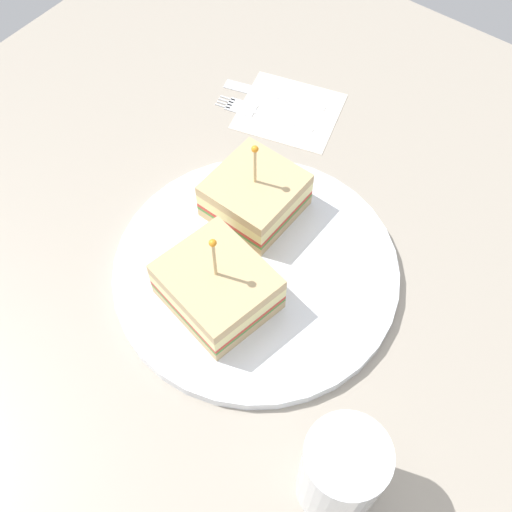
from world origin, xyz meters
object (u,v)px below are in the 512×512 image
at_px(napkin, 289,111).
at_px(fork, 254,111).
at_px(drink_glass, 340,474).
at_px(knife, 268,94).
at_px(sandwich_half_back, 255,195).
at_px(sandwich_half_front, 217,287).
at_px(plate, 256,270).

bearing_deg(napkin, fork, 37.96).
xyz_separation_m(drink_glass, knife, (0.32, -0.34, -0.04)).
xyz_separation_m(sandwich_half_back, napkin, (0.06, -0.15, -0.04)).
distance_m(drink_glass, fork, 0.45).
distance_m(napkin, fork, 0.04).
relative_size(sandwich_half_front, knife, 0.88).
relative_size(drink_glass, fork, 0.81).
bearing_deg(napkin, knife, -10.81).
relative_size(sandwich_half_back, napkin, 0.83).
bearing_deg(sandwich_half_back, knife, -57.64).
bearing_deg(drink_glass, napkin, -49.44).
distance_m(drink_glass, napkin, 0.44).
distance_m(sandwich_half_back, knife, 0.19).
height_order(napkin, knife, knife).
bearing_deg(sandwich_half_front, drink_glass, 157.95).
xyz_separation_m(napkin, fork, (0.03, 0.03, 0.00)).
bearing_deg(knife, fork, 95.50).
distance_m(plate, fork, 0.23).
distance_m(fork, knife, 0.03).
height_order(plate, sandwich_half_back, sandwich_half_back).
bearing_deg(knife, sandwich_half_back, 122.36).
bearing_deg(plate, knife, -56.05).
bearing_deg(napkin, drink_glass, 130.56).
relative_size(plate, drink_glass, 2.85).
distance_m(plate, drink_glass, 0.22).
bearing_deg(knife, sandwich_half_front, 117.40).
distance_m(sandwich_half_front, knife, 0.30).
bearing_deg(sandwich_half_front, knife, -62.60).
distance_m(drink_glass, knife, 0.47).
bearing_deg(knife, napkin, 169.19).
xyz_separation_m(sandwich_half_front, drink_glass, (-0.19, 0.08, 0.01)).
relative_size(sandwich_half_back, drink_glass, 0.96).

